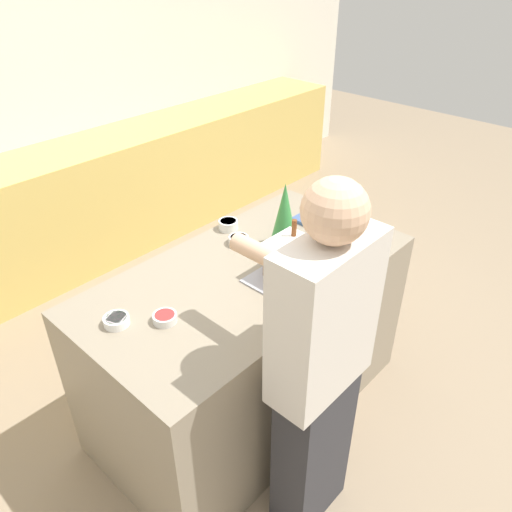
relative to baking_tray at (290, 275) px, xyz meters
name	(u,v)px	position (x,y,z in m)	size (l,w,h in m)	color
ground_plane	(250,401)	(-0.10, 0.17, -0.92)	(12.00, 12.00, 0.00)	gray
wall_back	(6,97)	(-0.10, 2.53, 0.38)	(8.00, 0.05, 2.60)	white
back_cabinet_block	(55,216)	(-0.10, 2.20, -0.45)	(6.00, 0.60, 0.94)	#DBBC60
kitchen_island	(249,342)	(-0.10, 0.17, -0.46)	(1.66, 0.87, 0.91)	gray
baking_tray	(290,275)	(0.00, 0.00, 0.00)	(0.40, 0.28, 0.01)	#9E9EA8
gingerbread_house	(291,257)	(0.00, 0.00, 0.10)	(0.21, 0.20, 0.26)	brown
decorative_tree	(285,215)	(0.20, 0.21, 0.17)	(0.14, 0.14, 0.34)	#33843D
candy_bowl_near_tray_left	(239,240)	(0.04, 0.38, 0.02)	(0.10, 0.10, 0.04)	silver
candy_bowl_far_left	(116,320)	(-0.75, 0.30, 0.02)	(0.11, 0.11, 0.04)	white
candy_bowl_beside_tree	(311,205)	(0.62, 0.35, 0.02)	(0.09, 0.09, 0.04)	white
candy_bowl_front_corner	(165,317)	(-0.61, 0.17, 0.02)	(0.10, 0.10, 0.04)	silver
candy_bowl_far_right	(228,224)	(0.11, 0.53, 0.02)	(0.11, 0.11, 0.05)	white
cookbook	(313,219)	(0.50, 0.25, 0.01)	(0.17, 0.18, 0.02)	#3F598C
person	(319,372)	(-0.36, -0.44, -0.06)	(0.44, 0.55, 1.66)	#333338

